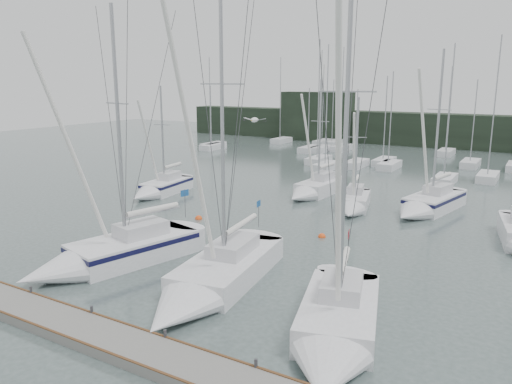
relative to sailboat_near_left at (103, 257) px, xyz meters
The scene contains 15 objects.
ground 6.34m from the sailboat_near_left, ahead, with size 160.00×160.00×0.00m, color #475753.
dock 8.38m from the sailboat_near_left, 41.33° to the right, with size 24.00×2.00×0.40m, color slate.
far_treeline 61.82m from the sailboat_near_left, 84.16° to the left, with size 90.00×4.00×5.00m, color black.
far_building_left 61.13m from the sailboat_near_left, 102.99° to the left, with size 12.00×3.00×8.00m, color black.
mast_forest 44.95m from the sailboat_near_left, 84.99° to the left, with size 60.45×26.19×14.63m.
sailboat_near_left is the anchor object (origin of this frame).
sailboat_near_center 6.93m from the sailboat_near_left, ahead, with size 4.72×11.56×16.62m.
sailboat_near_right 13.96m from the sailboat_near_left, ahead, with size 5.21×9.33×16.13m.
sailboat_mid_a 17.47m from the sailboat_near_left, 121.63° to the left, with size 3.20×7.71×10.22m.
sailboat_mid_b 21.50m from the sailboat_near_left, 82.71° to the left, with size 2.99×7.85×10.77m.
sailboat_mid_c 19.88m from the sailboat_near_left, 67.95° to the left, with size 3.64×6.94×9.35m.
sailboat_mid_d 24.04m from the sailboat_near_left, 58.73° to the left, with size 4.40×9.03×13.03m.
buoy_b 13.68m from the sailboat_near_left, 54.03° to the left, with size 0.50×0.50×0.50m, color #F74F16.
buoy_c 10.59m from the sailboat_near_left, 97.96° to the left, with size 0.53×0.53×0.53m, color #F74F16.
seagull 11.72m from the sailboat_near_left, ahead, with size 1.09×0.48×0.22m.
Camera 1 is at (13.74, -17.16, 9.94)m, focal length 35.00 mm.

